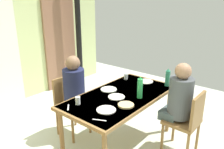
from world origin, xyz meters
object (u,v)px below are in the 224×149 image
(chair_far_diner, at_px, (70,102))
(person_near_diner, at_px, (179,96))
(water_bottle_green_far, at_px, (168,78))
(water_bottle_green_near, at_px, (140,88))
(chair_near_diner, at_px, (188,120))
(person_far_diner, at_px, (75,86))
(dining_table, at_px, (121,100))

(chair_far_diner, height_order, person_near_diner, person_near_diner)
(water_bottle_green_far, bearing_deg, water_bottle_green_near, 172.35)
(chair_near_diner, height_order, water_bottle_green_near, water_bottle_green_near)
(person_near_diner, relative_size, person_far_diner, 1.00)
(water_bottle_green_near, relative_size, water_bottle_green_far, 1.10)
(dining_table, relative_size, water_bottle_green_far, 6.14)
(chair_near_diner, bearing_deg, dining_table, 116.13)
(person_near_diner, distance_m, water_bottle_green_near, 0.51)
(chair_near_diner, relative_size, chair_far_diner, 1.00)
(chair_far_diner, bearing_deg, water_bottle_green_far, 130.06)
(dining_table, xyz_separation_m, water_bottle_green_near, (0.09, -0.23, 0.21))
(dining_table, bearing_deg, water_bottle_green_far, -24.67)
(dining_table, xyz_separation_m, person_far_diner, (-0.23, 0.64, 0.10))
(person_far_diner, relative_size, water_bottle_green_near, 2.69)
(chair_near_diner, relative_size, person_near_diner, 1.13)
(person_far_diner, bearing_deg, person_near_diner, 115.55)
(dining_table, distance_m, person_near_diner, 0.75)
(person_far_diner, height_order, water_bottle_green_far, person_far_diner)
(chair_far_diner, xyz_separation_m, person_far_diner, (-0.00, -0.14, 0.28))
(chair_near_diner, bearing_deg, person_far_diner, 113.35)
(person_far_diner, bearing_deg, dining_table, 109.83)
(dining_table, relative_size, chair_near_diner, 1.83)
(chair_near_diner, height_order, person_near_diner, person_near_diner)
(chair_far_diner, distance_m, water_bottle_green_far, 1.47)
(chair_far_diner, bearing_deg, water_bottle_green_near, 107.35)
(water_bottle_green_far, bearing_deg, chair_near_diner, -123.73)
(water_bottle_green_near, distance_m, water_bottle_green_far, 0.61)
(person_near_diner, xyz_separation_m, water_bottle_green_near, (-0.29, 0.40, 0.11))
(dining_table, height_order, chair_near_diner, chair_near_diner)
(person_far_diner, xyz_separation_m, water_bottle_green_near, (0.31, -0.87, 0.11))
(water_bottle_green_far, bearing_deg, person_near_diner, -133.55)
(chair_near_diner, distance_m, chair_far_diner, 1.66)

